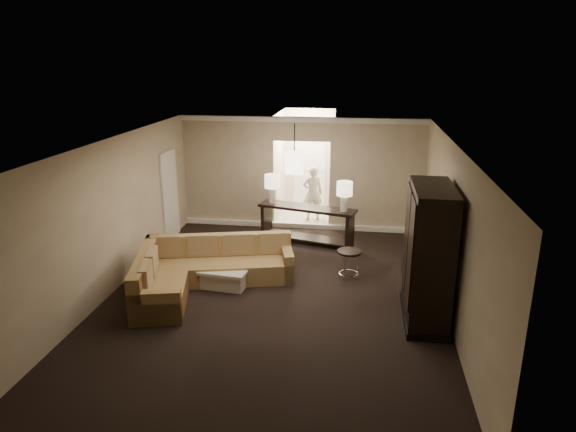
% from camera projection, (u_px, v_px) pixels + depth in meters
% --- Properties ---
extents(ground, '(8.00, 8.00, 0.00)m').
position_uv_depth(ground, '(274.00, 297.00, 9.34)').
color(ground, black).
rests_on(ground, ground).
extents(wall_back, '(6.00, 0.04, 2.80)m').
position_uv_depth(wall_back, '(301.00, 174.00, 12.69)').
color(wall_back, beige).
rests_on(wall_back, ground).
extents(wall_front, '(6.00, 0.04, 2.80)m').
position_uv_depth(wall_front, '(206.00, 348.00, 5.14)').
color(wall_front, beige).
rests_on(wall_front, ground).
extents(wall_left, '(0.04, 8.00, 2.80)m').
position_uv_depth(wall_left, '(112.00, 217.00, 9.33)').
color(wall_left, beige).
rests_on(wall_left, ground).
extents(wall_right, '(0.04, 8.00, 2.80)m').
position_uv_depth(wall_right, '(452.00, 232.00, 8.51)').
color(wall_right, beige).
rests_on(wall_right, ground).
extents(ceiling, '(6.00, 8.00, 0.02)m').
position_uv_depth(ceiling, '(273.00, 144.00, 8.50)').
color(ceiling, silver).
rests_on(ceiling, wall_back).
extents(crown_molding, '(6.00, 0.10, 0.12)m').
position_uv_depth(crown_molding, '(301.00, 120.00, 12.25)').
color(crown_molding, white).
rests_on(crown_molding, wall_back).
extents(baseboard, '(6.00, 0.10, 0.12)m').
position_uv_depth(baseboard, '(301.00, 226.00, 13.05)').
color(baseboard, white).
rests_on(baseboard, ground).
extents(side_door, '(0.05, 0.90, 2.10)m').
position_uv_depth(side_door, '(170.00, 195.00, 12.07)').
color(side_door, white).
rests_on(side_door, ground).
extents(foyer, '(1.44, 2.02, 2.80)m').
position_uv_depth(foyer, '(307.00, 166.00, 13.99)').
color(foyer, silver).
rests_on(foyer, ground).
extents(sectional_sofa, '(2.98, 2.79, 0.85)m').
position_uv_depth(sectional_sofa, '(201.00, 270.00, 9.64)').
color(sectional_sofa, brown).
rests_on(sectional_sofa, ground).
extents(coffee_table, '(0.99, 0.99, 0.38)m').
position_uv_depth(coffee_table, '(228.00, 274.00, 9.85)').
color(coffee_table, silver).
rests_on(coffee_table, ground).
extents(console_table, '(2.33, 1.08, 0.88)m').
position_uv_depth(console_table, '(307.00, 221.00, 11.88)').
color(console_table, black).
rests_on(console_table, ground).
extents(armoire, '(0.68, 1.58, 2.27)m').
position_uv_depth(armoire, '(428.00, 257.00, 8.28)').
color(armoire, black).
rests_on(armoire, ground).
extents(drink_table, '(0.47, 0.47, 0.58)m').
position_uv_depth(drink_table, '(349.00, 259.00, 9.99)').
color(drink_table, black).
rests_on(drink_table, ground).
extents(table_lamp_left, '(0.35, 0.35, 0.67)m').
position_uv_depth(table_lamp_left, '(272.00, 184.00, 11.96)').
color(table_lamp_left, silver).
rests_on(table_lamp_left, console_table).
extents(table_lamp_right, '(0.35, 0.35, 0.67)m').
position_uv_depth(table_lamp_right, '(345.00, 192.00, 11.31)').
color(table_lamp_right, silver).
rests_on(table_lamp_right, console_table).
extents(pendant_light, '(0.38, 0.38, 1.09)m').
position_uv_depth(pendant_light, '(294.00, 162.00, 11.30)').
color(pendant_light, black).
rests_on(pendant_light, ceiling).
extents(person, '(0.66, 0.52, 1.61)m').
position_uv_depth(person, '(313.00, 190.00, 13.50)').
color(person, beige).
rests_on(person, ground).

